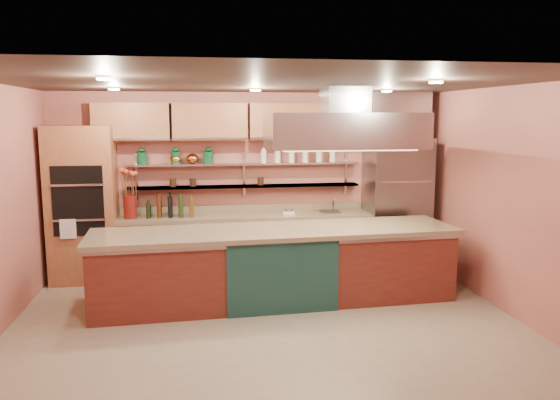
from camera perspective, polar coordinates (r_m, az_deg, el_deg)
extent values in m
cube|color=gray|center=(6.58, -1.27, -13.03)|extent=(6.00, 5.00, 0.02)
cube|color=black|center=(6.12, -1.36, 12.19)|extent=(6.00, 5.00, 0.02)
cube|color=#AD5E51|center=(8.66, -3.45, 1.89)|extent=(6.00, 0.04, 2.80)
cube|color=#AD5E51|center=(3.79, 3.61, -7.08)|extent=(6.00, 0.04, 2.80)
cube|color=#AD5E51|center=(7.22, 23.01, -0.17)|extent=(0.04, 5.00, 2.80)
cube|color=#995937|center=(8.51, -19.89, -0.44)|extent=(0.95, 0.64, 2.30)
cube|color=slate|center=(8.89, 12.05, -0.39)|extent=(0.95, 0.72, 2.10)
cube|color=tan|center=(8.53, -3.54, -4.60)|extent=(3.84, 0.64, 0.93)
cube|color=#A8ABB0|center=(8.53, -3.70, 1.45)|extent=(3.60, 0.26, 0.03)
cube|color=#A8ABB0|center=(8.50, -3.73, 3.79)|extent=(3.60, 0.26, 0.03)
cube|color=#995937|center=(8.42, -3.40, 8.18)|extent=(4.60, 0.36, 0.55)
cube|color=#A8ABB0|center=(7.16, 6.72, 7.23)|extent=(2.00, 1.00, 0.45)
cube|color=#FFE5A5|center=(6.32, -1.60, 11.81)|extent=(4.00, 2.80, 0.02)
cube|color=maroon|center=(7.24, -0.47, -6.84)|extent=(4.71, 1.24, 0.97)
cylinder|color=#5D120E|center=(8.38, -15.40, -0.71)|extent=(0.24, 0.24, 0.34)
cube|color=black|center=(8.34, -11.41, -0.95)|extent=(0.78, 0.34, 0.24)
cube|color=silver|center=(8.46, 0.87, -1.14)|extent=(0.18, 0.13, 0.10)
cylinder|color=silver|center=(8.69, 5.56, -0.46)|extent=(0.04, 0.04, 0.23)
ellipsoid|color=#BD6D2B|center=(8.46, -9.13, 4.30)|extent=(0.25, 0.25, 0.15)
cylinder|color=#0D3F22|center=(8.46, -7.60, 4.36)|extent=(0.15, 0.15, 0.16)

